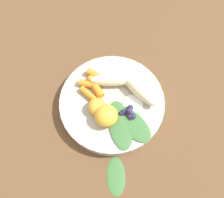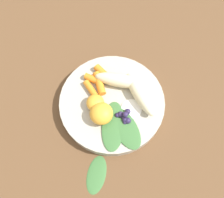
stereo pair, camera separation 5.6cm
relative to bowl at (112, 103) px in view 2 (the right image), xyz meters
The scene contains 15 objects.
ground_plane 0.01m from the bowl, ahead, with size 2.40×2.40×0.00m, color brown.
bowl is the anchor object (origin of this frame).
banana_peeled_left 0.06m from the bowl, 141.09° to the left, with size 0.12×0.03×0.03m, color beige.
banana_peeled_right 0.07m from the bowl, 81.26° to the left, with size 0.12×0.03×0.03m, color beige.
orange_segment_near 0.06m from the bowl, 48.38° to the right, with size 0.05×0.05×0.04m, color #F4A833.
orange_segment_far 0.05m from the bowl, 90.52° to the right, with size 0.04×0.04×0.03m, color #F4A833.
carrot_front 0.08m from the bowl, behind, with size 0.02×0.02×0.05m, color orange.
carrot_mid_left 0.06m from the bowl, 160.78° to the right, with size 0.02×0.02×0.06m, color orange.
carrot_mid_right 0.07m from the bowl, 156.79° to the right, with size 0.02×0.02×0.05m, color orange.
carrot_rear 0.06m from the bowl, 135.26° to the right, with size 0.02×0.02×0.05m, color orange.
blueberry_pile 0.06m from the bowl, 16.23° to the left, with size 0.04×0.04×0.02m.
coconut_shred_patch 0.05m from the bowl, 47.56° to the left, with size 0.05×0.05×0.00m, color white.
kale_leaf_left 0.07m from the bowl, 14.96° to the right, with size 0.12×0.05×0.01m, color #3D7038.
kale_leaf_right 0.08m from the bowl, ahead, with size 0.11×0.05×0.01m, color #3D7038.
kale_leaf_stray 0.17m from the bowl, 29.01° to the right, with size 0.09×0.04×0.01m, color #3D7038.
Camera 2 is at (0.21, -0.07, 0.55)m, focal length 37.93 mm.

